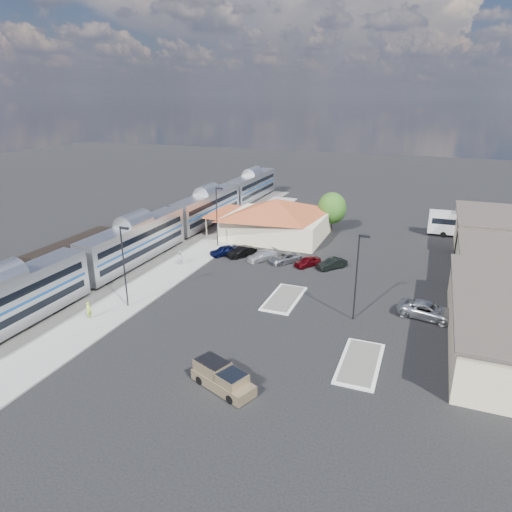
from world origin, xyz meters
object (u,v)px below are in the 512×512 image
(pickup_truck, at_px, (223,378))
(coach_bus, at_px, (469,224))
(station_depot, at_px, (276,218))
(suv, at_px, (428,311))

(pickup_truck, height_order, coach_bus, coach_bus)
(station_depot, relative_size, pickup_truck, 3.18)
(station_depot, height_order, pickup_truck, station_depot)
(pickup_truck, xyz_separation_m, coach_bus, (19.35, 50.17, 1.35))
(suv, height_order, coach_bus, coach_bus)
(coach_bus, bearing_deg, pickup_truck, 157.45)
(station_depot, bearing_deg, pickup_truck, -76.81)
(station_depot, distance_m, pickup_truck, 40.44)
(station_depot, bearing_deg, suv, -41.73)
(suv, xyz_separation_m, coach_bus, (4.99, 31.88, 1.41))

